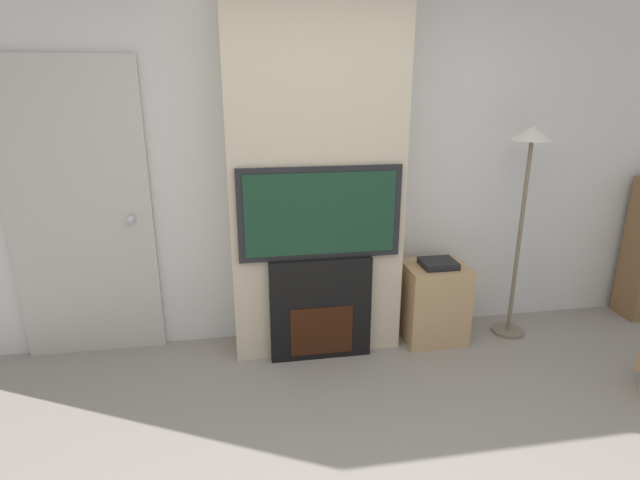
{
  "coord_description": "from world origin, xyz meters",
  "views": [
    {
      "loc": [
        -0.55,
        -1.55,
        1.89
      ],
      "look_at": [
        0.0,
        1.63,
        0.87
      ],
      "focal_mm": 28.0,
      "sensor_mm": 36.0,
      "label": 1
    }
  ],
  "objects_px": {
    "floor_lamp": "(527,176)",
    "fireplace": "(320,308)",
    "television": "(320,213)",
    "media_stand": "(433,301)"
  },
  "relations": [
    {
      "from": "fireplace",
      "to": "media_stand",
      "type": "distance_m",
      "value": 0.9
    },
    {
      "from": "fireplace",
      "to": "floor_lamp",
      "type": "bearing_deg",
      "value": 2.92
    },
    {
      "from": "fireplace",
      "to": "floor_lamp",
      "type": "distance_m",
      "value": 1.76
    },
    {
      "from": "television",
      "to": "fireplace",
      "type": "bearing_deg",
      "value": 90.0
    },
    {
      "from": "fireplace",
      "to": "media_stand",
      "type": "relative_size",
      "value": 1.15
    },
    {
      "from": "television",
      "to": "floor_lamp",
      "type": "relative_size",
      "value": 0.68
    },
    {
      "from": "television",
      "to": "media_stand",
      "type": "xyz_separation_m",
      "value": [
        0.89,
        0.11,
        -0.75
      ]
    },
    {
      "from": "television",
      "to": "media_stand",
      "type": "bearing_deg",
      "value": 6.82
    },
    {
      "from": "fireplace",
      "to": "television",
      "type": "bearing_deg",
      "value": -90.0
    },
    {
      "from": "floor_lamp",
      "to": "fireplace",
      "type": "bearing_deg",
      "value": -177.08
    }
  ]
}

